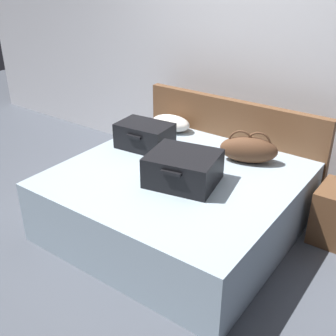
% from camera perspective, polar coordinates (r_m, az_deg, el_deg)
% --- Properties ---
extents(ground_plane, '(12.00, 12.00, 0.00)m').
position_cam_1_polar(ground_plane, '(3.34, -2.76, -11.20)').
color(ground_plane, '#4C515B').
extents(back_wall, '(8.00, 0.10, 2.60)m').
position_cam_1_polar(back_wall, '(4.11, 11.81, 15.74)').
color(back_wall, silver).
rests_on(back_wall, ground).
extents(bed, '(1.80, 1.74, 0.52)m').
position_cam_1_polar(bed, '(3.46, 1.27, -4.51)').
color(bed, '#99ADBC').
rests_on(bed, ground).
extents(headboard, '(1.84, 0.08, 0.89)m').
position_cam_1_polar(headboard, '(4.07, 8.64, 3.22)').
color(headboard, brown).
rests_on(headboard, ground).
extents(hard_case_large, '(0.59, 0.53, 0.24)m').
position_cam_1_polar(hard_case_large, '(3.14, 2.09, -0.04)').
color(hard_case_large, black).
rests_on(hard_case_large, bed).
extents(hard_case_medium, '(0.50, 0.37, 0.23)m').
position_cam_1_polar(hard_case_medium, '(3.74, -3.21, 4.42)').
color(hard_case_medium, black).
rests_on(hard_case_medium, bed).
extents(duffel_bag, '(0.52, 0.36, 0.28)m').
position_cam_1_polar(duffel_bag, '(3.53, 10.99, 2.54)').
color(duffel_bag, brown).
rests_on(duffel_bag, bed).
extents(pillow_near_headboard, '(0.42, 0.28, 0.15)m').
position_cam_1_polar(pillow_near_headboard, '(4.13, 0.37, 6.17)').
color(pillow_near_headboard, white).
rests_on(pillow_near_headboard, bed).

